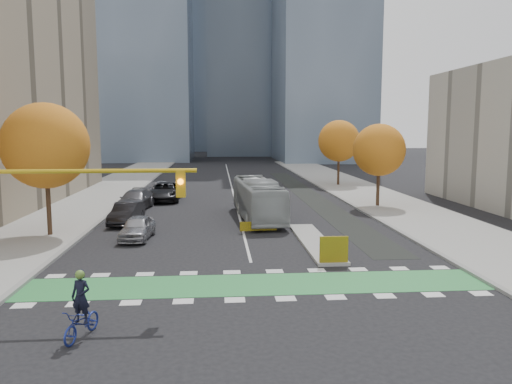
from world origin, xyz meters
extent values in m
plane|color=black|center=(0.00, 0.00, 0.00)|extent=(300.00, 300.00, 0.00)
cube|color=gray|center=(-13.50, 20.00, 0.07)|extent=(7.00, 120.00, 0.15)
cube|color=gray|center=(13.50, 20.00, 0.07)|extent=(7.00, 120.00, 0.15)
cube|color=gray|center=(-10.00, 20.00, 0.07)|extent=(0.30, 120.00, 0.16)
cube|color=gray|center=(10.00, 20.00, 0.07)|extent=(0.30, 120.00, 0.16)
cube|color=#2B853F|center=(0.00, 1.50, 0.01)|extent=(20.00, 3.00, 0.01)
cube|color=silver|center=(0.00, 40.00, 0.01)|extent=(0.15, 70.00, 0.01)
cube|color=black|center=(7.50, 30.00, 0.01)|extent=(2.50, 50.00, 0.01)
cube|color=gray|center=(4.00, 9.00, 0.08)|extent=(1.60, 10.00, 0.16)
cube|color=yellow|center=(4.00, 4.20, 0.80)|extent=(1.40, 0.12, 1.30)
cube|color=#47566B|center=(20.00, 85.00, 30.00)|extent=(18.00, 24.00, 60.00)
cube|color=#47566B|center=(-4.00, 140.00, 40.00)|extent=(26.00, 26.00, 80.00)
cylinder|color=#332114|center=(-12.00, 12.00, 2.62)|extent=(0.28, 0.28, 5.25)
sphere|color=#B94E16|center=(-12.00, 12.00, 5.62)|extent=(5.20, 5.20, 5.20)
cylinder|color=#332114|center=(12.00, 22.00, 2.27)|extent=(0.28, 0.28, 4.55)
sphere|color=#B94E16|center=(12.00, 22.00, 4.88)|extent=(4.40, 4.40, 4.40)
cylinder|color=#332114|center=(12.50, 38.00, 2.45)|extent=(0.28, 0.28, 4.90)
sphere|color=#B94E16|center=(12.50, 38.00, 5.25)|extent=(4.80, 4.80, 4.80)
cylinder|color=#BF9914|center=(-6.50, -0.50, 5.10)|extent=(8.20, 0.16, 0.16)
cube|color=#BF9914|center=(-3.00, -0.50, 4.60)|extent=(0.35, 0.28, 1.00)
sphere|color=orange|center=(-3.00, -0.68, 4.70)|extent=(0.22, 0.22, 0.22)
imported|color=navy|center=(-5.98, -3.58, 0.51)|extent=(1.21, 2.05, 1.02)
imported|color=black|center=(-5.98, -3.58, 1.37)|extent=(0.72, 0.58, 1.73)
sphere|color=#597F2D|center=(-5.98, -3.58, 2.09)|extent=(0.29, 0.29, 0.29)
imported|color=#A1A7A8|center=(1.36, 17.23, 1.48)|extent=(3.30, 10.80, 2.96)
imported|color=#9C9CA1|center=(-6.50, 10.91, 0.71)|extent=(1.95, 4.25, 1.41)
imported|color=black|center=(-8.02, 15.91, 0.75)|extent=(1.98, 4.66, 1.49)
imported|color=#505055|center=(-8.43, 22.24, 0.80)|extent=(2.94, 5.73, 1.59)
imported|color=black|center=(-6.50, 27.24, 0.84)|extent=(2.85, 6.10, 1.69)
imported|color=#A3A4A8|center=(-7.46, 32.24, 0.68)|extent=(2.09, 4.13, 1.35)
camera|label=1|loc=(-1.64, -19.18, 6.65)|focal=35.00mm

